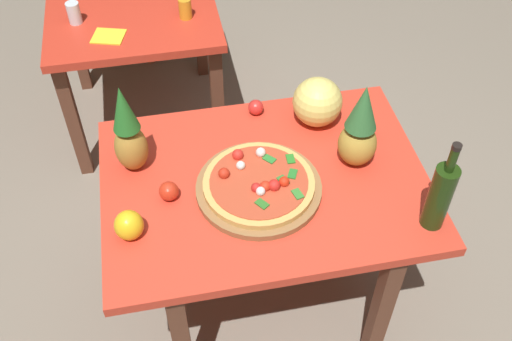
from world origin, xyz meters
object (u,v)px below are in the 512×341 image
pineapple_right (128,134)px  tomato_near_board (256,107)px  pineapple_left (360,130)px  drinking_glass_water (74,13)px  drinking_glass_juice (185,8)px  wine_bottle (440,195)px  pizza (259,182)px  background_table (134,23)px  tomato_beside_pepper (169,191)px  display_table (265,197)px  pizza_board (259,188)px  napkin_folded (109,36)px  melon (317,102)px  bell_pepper (129,225)px  tomato_by_bottle (366,130)px

pineapple_right → tomato_near_board: pineapple_right is taller
pineapple_left → drinking_glass_water: size_ratio=3.38×
drinking_glass_juice → wine_bottle: bearing=-64.5°
pizza → background_table: bearing=106.0°
tomato_beside_pepper → tomato_near_board: bearing=44.8°
display_table → tomato_near_board: bearing=84.0°
pizza_board → pineapple_left: bearing=11.5°
pizza → napkin_folded: 1.14m
display_table → tomato_near_board: tomato_near_board is taller
melon → tomato_beside_pepper: bearing=-154.5°
wine_bottle → pizza_board: bearing=155.2°
napkin_folded → pineapple_right: bearing=-85.0°
wine_bottle → tomato_beside_pepper: wine_bottle is taller
pizza_board → pineapple_left: pineapple_left is taller
bell_pepper → drinking_glass_juice: size_ratio=1.08×
melon → bell_pepper: 0.84m
pineapple_right → pizza: bearing=-25.6°
bell_pepper → napkin_folded: size_ratio=0.74×
background_table → bell_pepper: 1.42m
pizza_board → pizza: 0.03m
drinking_glass_juice → drinking_glass_water: (-0.51, 0.06, 0.00)m
display_table → tomato_beside_pepper: bearing=-176.7°
pineapple_right → napkin_folded: (-0.07, 0.84, -0.16)m
pizza → wine_bottle: size_ratio=1.07×
pineapple_right → display_table: bearing=-19.0°
drinking_glass_water → melon: bearing=-43.6°
melon → pineapple_right: bearing=-171.0°
background_table → drinking_glass_water: bearing=-154.1°
background_table → wine_bottle: wine_bottle is taller
wine_bottle → melon: 0.61m
pizza → pineapple_right: (-0.41, 0.20, 0.12)m
drinking_glass_juice → napkin_folded: bearing=-165.9°
pizza → napkin_folded: bearing=115.1°
wine_bottle → tomato_beside_pepper: (-0.84, 0.27, -0.10)m
pineapple_right → background_table: bearing=88.0°
pineapple_right → pizza_board: bearing=-25.9°
background_table → display_table: bearing=-72.2°
display_table → tomato_beside_pepper: size_ratio=16.95×
pizza → tomato_beside_pepper: size_ratio=5.69×
tomato_beside_pepper → pineapple_right: bearing=121.9°
background_table → bell_pepper: (-0.07, -1.41, 0.16)m
bell_pepper → napkin_folded: bearing=92.1°
pineapple_left → pizza_board: bearing=-168.5°
pineapple_left → bell_pepper: bearing=-167.6°
melon → drinking_glass_water: melon is taller
display_table → tomato_by_bottle: 0.46m
tomato_beside_pepper → tomato_by_bottle: tomato_beside_pepper is taller
background_table → pineapple_right: size_ratio=2.45×
wine_bottle → tomato_by_bottle: bearing=100.5°
tomato_by_bottle → tomato_beside_pepper: bearing=-167.7°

